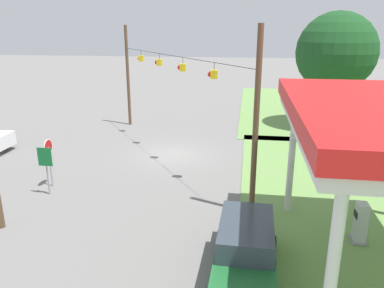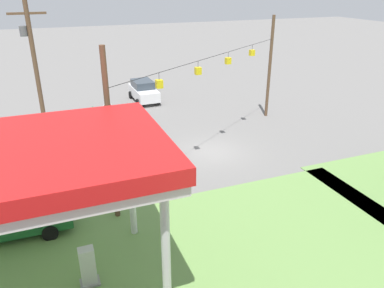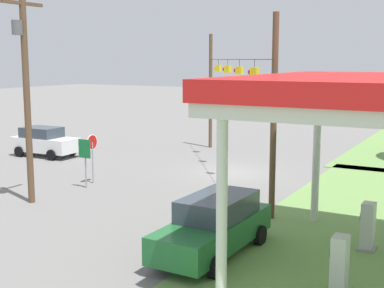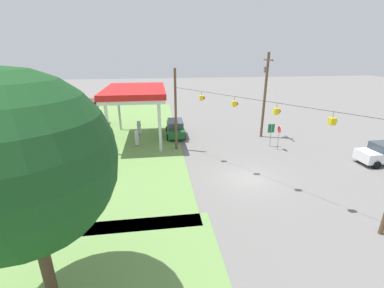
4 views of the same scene
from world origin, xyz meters
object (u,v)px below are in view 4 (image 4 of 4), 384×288
(fuel_pump_near, at_px, (137,138))
(car_at_pumps_front, at_px, (175,128))
(gas_station_store, at_px, (53,124))
(tree_west_verge, at_px, (21,164))
(stop_sign_roadside, at_px, (279,132))
(car_at_pumps_rear, at_px, (100,131))
(car_on_crossroad, at_px, (384,153))
(route_sign, at_px, (271,131))
(utility_pole_main, at_px, (265,91))
(fuel_pump_far, at_px, (139,128))
(gas_station_canopy, at_px, (135,93))

(fuel_pump_near, distance_m, car_at_pumps_front, 5.04)
(gas_station_store, height_order, fuel_pump_near, gas_station_store)
(tree_west_verge, bearing_deg, stop_sign_roadside, -48.34)
(car_at_pumps_rear, xyz_separation_m, car_on_crossroad, (-10.43, -26.01, 0.04))
(fuel_pump_near, height_order, car_at_pumps_rear, car_at_pumps_rear)
(route_sign, distance_m, tree_west_verge, 22.68)
(fuel_pump_near, relative_size, utility_pole_main, 0.17)
(fuel_pump_far, xyz_separation_m, car_at_pumps_front, (-1.02, -4.23, 0.21))
(tree_west_verge, bearing_deg, car_at_pumps_front, -17.55)
(car_at_pumps_front, relative_size, stop_sign_roadside, 2.09)
(gas_station_store, relative_size, stop_sign_roadside, 5.84)
(gas_station_canopy, height_order, car_at_pumps_front, gas_station_canopy)
(gas_station_canopy, distance_m, fuel_pump_near, 4.84)
(car_at_pumps_front, bearing_deg, route_sign, -116.31)
(gas_station_canopy, height_order, stop_sign_roadside, gas_station_canopy)
(car_at_pumps_rear, xyz_separation_m, route_sign, (-4.93, -17.96, 0.79))
(fuel_pump_near, height_order, utility_pole_main, utility_pole_main)
(car_at_pumps_rear, relative_size, tree_west_verge, 0.47)
(car_at_pumps_rear, relative_size, route_sign, 1.77)
(fuel_pump_far, distance_m, car_at_pumps_rear, 4.37)
(fuel_pump_far, bearing_deg, car_at_pumps_front, -103.60)
(fuel_pump_near, xyz_separation_m, car_at_pumps_rear, (2.71, 4.24, 0.16))
(stop_sign_roadside, bearing_deg, gas_station_canopy, -109.91)
(fuel_pump_far, xyz_separation_m, stop_sign_roadside, (-6.98, -14.08, 1.05))
(utility_pole_main, bearing_deg, car_at_pumps_front, 80.12)
(gas_station_store, distance_m, tree_west_verge, 23.00)
(car_at_pumps_front, xyz_separation_m, tree_west_verge, (-20.49, 6.48, 4.95))
(car_on_crossroad, bearing_deg, route_sign, -35.69)
(gas_station_store, xyz_separation_m, car_at_pumps_front, (-0.92, -13.71, -0.67))
(gas_station_store, height_order, car_on_crossroad, gas_station_store)
(gas_station_canopy, distance_m, utility_pole_main, 14.10)
(tree_west_verge, bearing_deg, fuel_pump_near, -7.21)
(utility_pole_main, bearing_deg, stop_sign_roadside, -179.91)
(car_at_pumps_front, xyz_separation_m, route_sign, (-4.95, -9.49, 0.74))
(fuel_pump_far, bearing_deg, car_at_pumps_rear, 103.76)
(car_at_pumps_front, bearing_deg, fuel_pump_near, 124.02)
(gas_station_canopy, height_order, fuel_pump_far, gas_station_canopy)
(stop_sign_roadside, bearing_deg, route_sign, -160.15)
(fuel_pump_far, distance_m, stop_sign_roadside, 15.75)
(fuel_pump_far, bearing_deg, gas_station_store, 90.61)
(car_at_pumps_front, height_order, utility_pole_main, utility_pole_main)
(utility_pole_main, bearing_deg, car_on_crossroad, -138.62)
(gas_station_store, height_order, fuel_pump_far, gas_station_store)
(tree_west_verge, bearing_deg, car_on_crossroad, -67.31)
(gas_station_store, height_order, route_sign, gas_station_store)
(fuel_pump_near, xyz_separation_m, route_sign, (-2.22, -13.72, 0.95))
(stop_sign_roadside, height_order, tree_west_verge, tree_west_verge)
(gas_station_store, bearing_deg, route_sign, -104.20)
(route_sign, bearing_deg, tree_west_verge, 134.22)
(gas_station_canopy, distance_m, stop_sign_roadside, 15.36)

